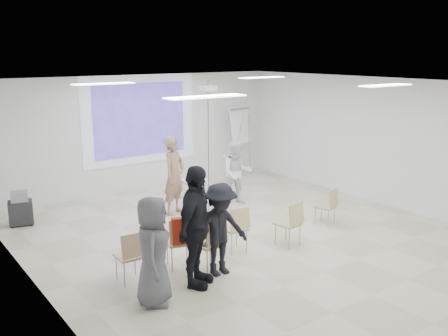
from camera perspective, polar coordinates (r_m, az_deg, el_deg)
floor at (r=9.99m, az=2.74°, el=-8.13°), size 8.00×9.00×0.10m
ceiling at (r=9.32m, az=2.96°, el=9.92°), size 8.00×9.00×0.10m
wall_back at (r=13.31m, az=-9.62°, el=4.02°), size 8.00×0.10×3.00m
wall_left at (r=7.72m, az=-21.22°, el=-3.34°), size 0.10×9.00×3.00m
wall_right at (r=12.45m, az=17.50°, el=2.96°), size 0.10×9.00×3.00m
projection_halo at (r=13.21m, az=-9.55°, el=5.48°), size 3.20×0.01×2.30m
projection_image at (r=13.19m, az=-9.52°, el=5.48°), size 2.60×0.01×1.90m
pedestal_table at (r=11.48m, az=-3.39°, el=-2.84°), size 0.71×0.71×0.74m
player_left at (r=11.12m, az=-5.72°, el=-0.27°), size 0.88×0.78×2.01m
player_right at (r=11.82m, az=1.48°, el=-0.17°), size 1.02×0.94×1.70m
controller_left at (r=11.35m, az=-5.62°, el=1.66°), size 0.09×0.12×0.04m
controller_right at (r=11.85m, az=0.06°, el=1.33°), size 0.09×0.13×0.04m
chair_far_left at (r=8.05m, az=-10.59°, el=-9.51°), size 0.41×0.44×0.85m
chair_left_mid at (r=8.43m, az=-5.02°, el=-8.05°), size 0.54×0.56×0.90m
chair_left_inner at (r=8.36m, az=-1.44°, el=-8.35°), size 0.43×0.46×0.86m
chair_center at (r=9.07m, az=1.44°, el=-6.59°), size 0.43×0.46×0.86m
chair_right_inner at (r=9.40m, az=7.69°, el=-5.99°), size 0.46×0.49×0.86m
chair_right_far at (r=10.68m, az=11.84°, el=-4.02°), size 0.47×0.49×0.80m
red_jacket at (r=8.25m, az=-4.38°, el=-7.11°), size 0.48×0.24×0.45m
laptop at (r=8.45m, az=-1.84°, el=-8.46°), size 0.33×0.25×0.02m
audience_left at (r=7.63m, az=-3.27°, el=-5.77°), size 1.49×1.39×2.20m
audience_mid at (r=8.08m, az=-0.46°, el=-6.36°), size 1.15×0.66×1.75m
audience_outer at (r=7.23m, az=-8.12°, el=-8.66°), size 0.98×1.06×1.81m
flipchart_easel at (r=14.39m, az=1.87°, el=4.79°), size 0.86×0.66×2.01m
av_cart at (r=11.37m, az=-22.23°, el=-4.42°), size 0.56×0.49×0.72m
ceiling_projector at (r=10.60m, az=-1.80°, el=8.36°), size 0.30×0.25×3.00m
fluor_panel_nw at (r=10.01m, az=-13.59°, el=9.34°), size 1.20×0.30×0.02m
fluor_panel_ne at (r=12.14m, az=4.33°, el=10.28°), size 1.20×0.30×0.02m
fluor_panel_sw at (r=6.93m, az=-2.10°, el=8.14°), size 1.20×0.30×0.02m
fluor_panel_se at (r=9.75m, az=17.98°, el=8.98°), size 1.20×0.30×0.02m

